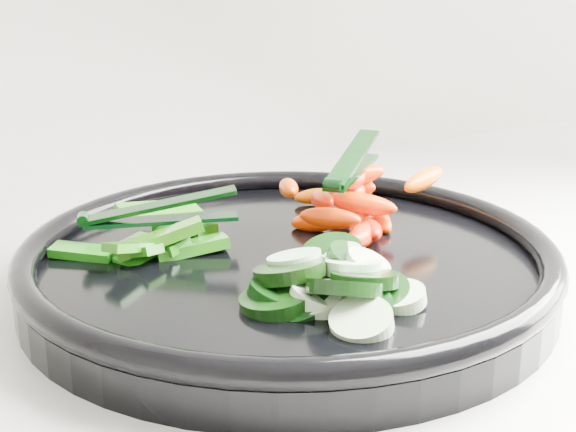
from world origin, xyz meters
TOP-DOWN VIEW (x-y plane):
  - veggie_tray at (-0.18, 1.67)m, footprint 0.48×0.48m
  - cucumber_pile at (-0.19, 1.60)m, footprint 0.12×0.13m
  - carrot_pile at (-0.10, 1.70)m, footprint 0.14×0.14m
  - pepper_pile at (-0.25, 1.74)m, footprint 0.13×0.10m
  - tong_carrot at (-0.11, 1.71)m, footprint 0.09×0.09m
  - tong_pepper at (-0.25, 1.74)m, footprint 0.11×0.05m

SIDE VIEW (x-z plane):
  - veggie_tray at x=-0.18m, z-range 0.93..0.97m
  - pepper_pile at x=-0.25m, z-range 0.94..0.98m
  - cucumber_pile at x=-0.19m, z-range 0.94..0.98m
  - carrot_pile at x=-0.10m, z-range 0.95..1.00m
  - tong_pepper at x=-0.25m, z-range 0.97..0.99m
  - tong_carrot at x=-0.11m, z-range 0.99..1.02m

